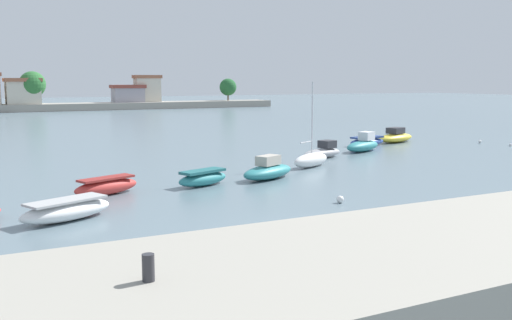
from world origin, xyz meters
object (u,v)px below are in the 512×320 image
object	(u,v)px
moored_boat_3	(203,178)
mooring_buoy_3	(480,142)
mooring_buoy_1	(510,145)
moored_boat_6	(323,152)
mooring_bollard	(148,268)
moored_boat_8	(367,141)
moored_boat_9	(396,137)
moored_boat_5	(311,160)
mooring_buoy_2	(340,199)
moored_boat_4	(268,171)
moored_boat_1	(66,210)
moored_boat_2	(106,186)
moored_boat_7	(363,145)

from	to	relation	value
moored_boat_3	mooring_buoy_3	distance (m)	34.51
moored_boat_3	mooring_buoy_1	xyz separation A→B (m)	(33.80, 5.98, -0.32)
moored_boat_3	moored_boat_6	distance (m)	15.12
moored_boat_3	moored_boat_6	size ratio (longest dim) A/B	0.88
moored_boat_3	mooring_bollard	bearing A→B (deg)	-135.68
moored_boat_8	moored_boat_9	size ratio (longest dim) A/B	0.78
moored_boat_6	moored_boat_5	bearing A→B (deg)	-148.78
moored_boat_3	mooring_buoy_2	xyz separation A→B (m)	(4.34, -7.76, -0.26)
moored_boat_4	moored_boat_9	xyz separation A→B (m)	(21.88, 13.35, 0.00)
mooring_buoy_1	mooring_buoy_3	distance (m)	3.20
moored_boat_1	moored_boat_6	bearing A→B (deg)	6.35
moored_boat_5	mooring_buoy_3	size ratio (longest dim) A/B	19.17
moored_boat_2	moored_boat_8	bearing A→B (deg)	3.36
moored_boat_8	mooring_buoy_2	distance (m)	26.73
moored_boat_8	mooring_buoy_2	size ratio (longest dim) A/B	11.61
mooring_bollard	mooring_buoy_2	bearing A→B (deg)	40.16
moored_boat_9	mooring_buoy_1	size ratio (longest dim) A/B	21.53
moored_boat_7	mooring_buoy_3	xyz separation A→B (m)	(14.46, 0.06, -0.42)
moored_boat_4	moored_boat_6	xyz separation A→B (m)	(8.76, 6.83, -0.04)
moored_boat_6	mooring_buoy_1	distance (m)	20.52
moored_boat_4	moored_boat_8	bearing A→B (deg)	9.51
moored_boat_8	mooring_buoy_3	xyz separation A→B (m)	(11.41, -3.28, -0.27)
moored_boat_1	mooring_bollard	bearing A→B (deg)	-114.95
mooring_buoy_3	moored_boat_2	bearing A→B (deg)	-166.63
mooring_buoy_1	moored_boat_1	bearing A→B (deg)	-165.22
moored_boat_1	moored_boat_9	size ratio (longest dim) A/B	0.83
mooring_buoy_3	moored_boat_1	bearing A→B (deg)	-161.10
moored_boat_5	mooring_buoy_1	xyz separation A→B (m)	(24.05, 2.60, -0.41)
moored_boat_4	mooring_buoy_1	bearing A→B (deg)	-14.47
mooring_bollard	moored_boat_9	xyz separation A→B (m)	(35.56, 32.80, -1.45)
moored_boat_3	moored_boat_5	world-z (taller)	moored_boat_5
moored_boat_1	moored_boat_9	world-z (taller)	moored_boat_9
moored_boat_5	moored_boat_8	distance (m)	15.12
moored_boat_2	moored_boat_6	bearing A→B (deg)	-0.15
moored_boat_4	moored_boat_8	world-z (taller)	moored_boat_4
mooring_buoy_3	moored_boat_4	bearing A→B (deg)	-162.94
moored_boat_7	moored_boat_9	xyz separation A→B (m)	(7.62, 4.60, -0.05)
moored_boat_5	moored_boat_8	world-z (taller)	moored_boat_5
mooring_bollard	moored_boat_6	bearing A→B (deg)	49.50
moored_boat_6	moored_boat_7	bearing A→B (deg)	3.92
moored_boat_3	moored_boat_9	world-z (taller)	moored_boat_9
moored_boat_3	moored_boat_4	size ratio (longest dim) A/B	0.79
moored_boat_1	moored_boat_8	bearing A→B (deg)	6.98
moored_boat_1	moored_boat_2	world-z (taller)	moored_boat_2
moored_boat_5	mooring_buoy_2	bearing A→B (deg)	-141.33
moored_boat_2	mooring_buoy_3	size ratio (longest dim) A/B	12.78
moored_boat_3	moored_boat_9	bearing A→B (deg)	7.17
mooring_bollard	moored_boat_6	size ratio (longest dim) A/B	0.15
moored_boat_5	moored_boat_7	xyz separation A→B (m)	(9.07, 5.69, 0.05)
moored_boat_2	mooring_buoy_3	world-z (taller)	moored_boat_2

